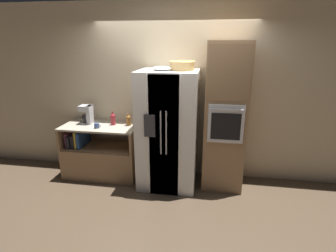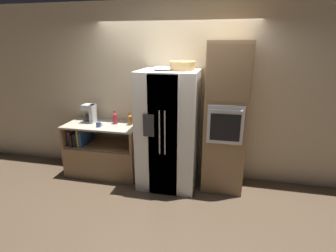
# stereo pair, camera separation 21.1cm
# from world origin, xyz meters

# --- Properties ---
(ground_plane) EXTENTS (20.00, 20.00, 0.00)m
(ground_plane) POSITION_xyz_m (0.00, 0.00, 0.00)
(ground_plane) COLOR #4C3D2D
(wall_back) EXTENTS (12.00, 0.06, 2.80)m
(wall_back) POSITION_xyz_m (0.00, 0.50, 1.40)
(wall_back) COLOR beige
(wall_back) RESTS_ON ground_plane
(counter_left) EXTENTS (1.23, 0.63, 0.89)m
(counter_left) POSITION_xyz_m (-1.18, 0.16, 0.33)
(counter_left) COLOR #93704C
(counter_left) RESTS_ON ground_plane
(refrigerator) EXTENTS (0.88, 0.82, 1.80)m
(refrigerator) POSITION_xyz_m (-0.02, 0.07, 0.90)
(refrigerator) COLOR white
(refrigerator) RESTS_ON ground_plane
(wall_oven) EXTENTS (0.60, 0.66, 2.21)m
(wall_oven) POSITION_xyz_m (0.82, 0.17, 1.11)
(wall_oven) COLOR #93704C
(wall_oven) RESTS_ON ground_plane
(wicker_basket) EXTENTS (0.37, 0.37, 0.13)m
(wicker_basket) POSITION_xyz_m (0.17, 0.09, 1.87)
(wicker_basket) COLOR tan
(wicker_basket) RESTS_ON refrigerator
(fruit_bowl) EXTENTS (0.30, 0.30, 0.06)m
(fruit_bowl) POSITION_xyz_m (-0.10, 0.04, 1.83)
(fruit_bowl) COLOR white
(fruit_bowl) RESTS_ON refrigerator
(bottle_tall) EXTENTS (0.08, 0.08, 0.20)m
(bottle_tall) POSITION_xyz_m (-0.70, 0.23, 0.98)
(bottle_tall) COLOR brown
(bottle_tall) RESTS_ON counter_left
(bottle_short) EXTENTS (0.08, 0.08, 0.22)m
(bottle_short) POSITION_xyz_m (-0.96, 0.23, 0.99)
(bottle_short) COLOR maroon
(bottle_short) RESTS_ON counter_left
(mug) EXTENTS (0.11, 0.08, 0.08)m
(mug) POSITION_xyz_m (-1.16, 0.02, 0.93)
(mug) COLOR #384C7A
(mug) RESTS_ON counter_left
(coffee_maker) EXTENTS (0.19, 0.17, 0.31)m
(coffee_maker) POSITION_xyz_m (-1.40, 0.23, 1.06)
(coffee_maker) COLOR #B2B2B7
(coffee_maker) RESTS_ON counter_left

